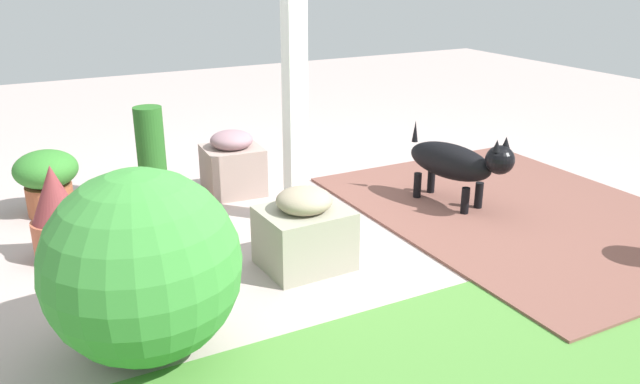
# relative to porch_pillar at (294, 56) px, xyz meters

# --- Properties ---
(ground_plane) EXTENTS (12.00, 12.00, 0.00)m
(ground_plane) POSITION_rel_porch_pillar_xyz_m (-0.29, 0.15, -1.01)
(ground_plane) COLOR #B29F9A
(brick_path) EXTENTS (1.80, 2.40, 0.02)m
(brick_path) POSITION_rel_porch_pillar_xyz_m (-1.32, 0.59, -1.00)
(brick_path) COLOR brown
(brick_path) RESTS_ON ground
(porch_pillar) EXTENTS (0.12, 0.12, 2.03)m
(porch_pillar) POSITION_rel_porch_pillar_xyz_m (0.00, 0.00, 0.00)
(porch_pillar) COLOR white
(porch_pillar) RESTS_ON ground
(stone_planter_nearest) EXTENTS (0.41, 0.39, 0.45)m
(stone_planter_nearest) POSITION_rel_porch_pillar_xyz_m (0.18, -0.64, -0.81)
(stone_planter_nearest) COLOR gray
(stone_planter_nearest) RESTS_ON ground
(stone_planter_mid) EXTENTS (0.46, 0.40, 0.44)m
(stone_planter_mid) POSITION_rel_porch_pillar_xyz_m (0.24, 0.60, -0.82)
(stone_planter_mid) COLOR gray
(stone_planter_mid) RESTS_ON ground
(round_shrub) EXTENTS (0.79, 0.79, 0.79)m
(round_shrub) POSITION_rel_porch_pillar_xyz_m (1.16, 1.01, -0.62)
(round_shrub) COLOR #3C8C39
(round_shrub) RESTS_ON ground
(terracotta_pot_tall) EXTENTS (0.31, 0.31, 0.71)m
(terracotta_pot_tall) POSITION_rel_porch_pillar_xyz_m (0.76, -0.46, -0.76)
(terracotta_pot_tall) COLOR #AF6243
(terracotta_pot_tall) RESTS_ON ground
(terracotta_pot_spiky) EXTENTS (0.28, 0.28, 0.53)m
(terracotta_pot_spiky) POSITION_rel_porch_pillar_xyz_m (1.37, -0.10, -0.76)
(terracotta_pot_spiky) COLOR #B35C40
(terracotta_pot_spiky) RESTS_ON ground
(terracotta_pot_broad) EXTENTS (0.39, 0.39, 0.42)m
(terracotta_pot_broad) POSITION_rel_porch_pillar_xyz_m (1.35, -0.82, -0.78)
(terracotta_pot_broad) COLOR #9B5032
(terracotta_pot_broad) RESTS_ON ground
(dog) EXTENTS (0.36, 0.78, 0.53)m
(dog) POSITION_rel_porch_pillar_xyz_m (-1.01, 0.29, -0.70)
(dog) COLOR black
(dog) RESTS_ON ground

